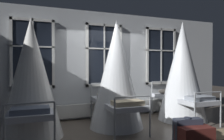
{
  "coord_description": "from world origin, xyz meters",
  "views": [
    {
      "loc": [
        -1.94,
        -4.52,
        1.49
      ],
      "look_at": [
        -0.16,
        0.19,
        1.39
      ],
      "focal_mm": 33.65,
      "sensor_mm": 36.0,
      "label": 1
    }
  ],
  "objects_px": {
    "suitcase_dark": "(188,129)",
    "cot_second": "(116,75)",
    "cot_first": "(31,79)",
    "travel_trunk": "(194,135)",
    "cot_third": "(182,72)"
  },
  "relations": [
    {
      "from": "cot_third",
      "to": "travel_trunk",
      "type": "relative_size",
      "value": 4.23
    },
    {
      "from": "cot_second",
      "to": "cot_third",
      "type": "height_order",
      "value": "cot_third"
    },
    {
      "from": "suitcase_dark",
      "to": "cot_second",
      "type": "bearing_deg",
      "value": 136.35
    },
    {
      "from": "cot_third",
      "to": "travel_trunk",
      "type": "height_order",
      "value": "cot_third"
    },
    {
      "from": "cot_first",
      "to": "suitcase_dark",
      "type": "xyz_separation_m",
      "value": [
        2.92,
        -1.32,
        -0.99
      ]
    },
    {
      "from": "cot_third",
      "to": "suitcase_dark",
      "type": "distance_m",
      "value": 2.0
    },
    {
      "from": "cot_second",
      "to": "travel_trunk",
      "type": "distance_m",
      "value": 2.15
    },
    {
      "from": "cot_third",
      "to": "suitcase_dark",
      "type": "relative_size",
      "value": 4.6
    },
    {
      "from": "cot_first",
      "to": "cot_second",
      "type": "distance_m",
      "value": 1.95
    },
    {
      "from": "cot_first",
      "to": "travel_trunk",
      "type": "distance_m",
      "value": 3.46
    },
    {
      "from": "cot_third",
      "to": "cot_first",
      "type": "bearing_deg",
      "value": 90.51
    },
    {
      "from": "cot_third",
      "to": "suitcase_dark",
      "type": "height_order",
      "value": "cot_third"
    },
    {
      "from": "cot_second",
      "to": "travel_trunk",
      "type": "height_order",
      "value": "cot_second"
    },
    {
      "from": "suitcase_dark",
      "to": "travel_trunk",
      "type": "height_order",
      "value": "suitcase_dark"
    },
    {
      "from": "cot_third",
      "to": "cot_second",
      "type": "bearing_deg",
      "value": 89.24
    }
  ]
}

